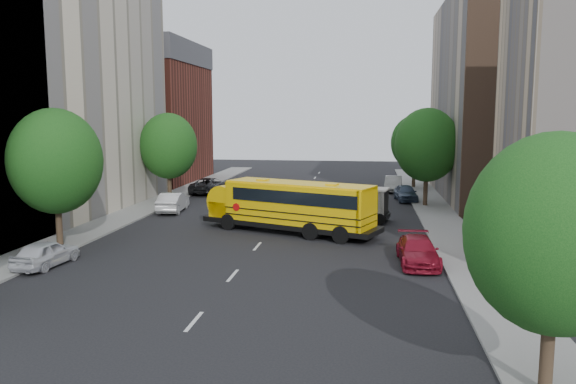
% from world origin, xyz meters
% --- Properties ---
extents(ground, '(120.00, 120.00, 0.00)m').
position_xyz_m(ground, '(0.00, 0.00, 0.00)').
color(ground, black).
rests_on(ground, ground).
extents(sidewalk_left, '(3.00, 80.00, 0.12)m').
position_xyz_m(sidewalk_left, '(-11.50, 5.00, 0.06)').
color(sidewalk_left, slate).
rests_on(sidewalk_left, ground).
extents(sidewalk_right, '(3.00, 80.00, 0.12)m').
position_xyz_m(sidewalk_right, '(11.50, 5.00, 0.06)').
color(sidewalk_right, slate).
rests_on(sidewalk_right, ground).
extents(lane_markings, '(0.15, 64.00, 0.01)m').
position_xyz_m(lane_markings, '(0.00, 10.00, 0.01)').
color(lane_markings, silver).
rests_on(lane_markings, ground).
extents(building_left_cream, '(10.00, 26.00, 20.00)m').
position_xyz_m(building_left_cream, '(-18.00, 6.00, 10.00)').
color(building_left_cream, beige).
rests_on(building_left_cream, ground).
extents(building_left_redbrick, '(10.00, 15.00, 13.00)m').
position_xyz_m(building_left_redbrick, '(-18.00, 28.00, 6.50)').
color(building_left_redbrick, maroon).
rests_on(building_left_redbrick, ground).
extents(building_right_far, '(10.00, 22.00, 18.00)m').
position_xyz_m(building_right_far, '(18.00, 20.00, 9.00)').
color(building_right_far, '#B4A18C').
rests_on(building_right_far, ground).
extents(building_right_sidewall, '(10.10, 0.30, 18.00)m').
position_xyz_m(building_right_sidewall, '(18.00, 9.00, 9.00)').
color(building_right_sidewall, brown).
rests_on(building_right_sidewall, ground).
extents(street_tree_1, '(5.12, 5.12, 7.90)m').
position_xyz_m(street_tree_1, '(-11.00, -4.00, 4.95)').
color(street_tree_1, '#38281C').
rests_on(street_tree_1, ground).
extents(street_tree_2, '(4.99, 4.99, 7.71)m').
position_xyz_m(street_tree_2, '(-11.00, 14.00, 4.83)').
color(street_tree_2, '#38281C').
rests_on(street_tree_2, ground).
extents(street_tree_3, '(4.61, 4.61, 7.11)m').
position_xyz_m(street_tree_3, '(11.00, -18.00, 4.45)').
color(street_tree_3, '#38281C').
rests_on(street_tree_3, ground).
extents(street_tree_4, '(5.25, 5.25, 8.10)m').
position_xyz_m(street_tree_4, '(11.00, 14.00, 5.08)').
color(street_tree_4, '#38281C').
rests_on(street_tree_4, ground).
extents(street_tree_5, '(4.86, 4.86, 7.51)m').
position_xyz_m(street_tree_5, '(11.00, 26.00, 4.70)').
color(street_tree_5, '#38281C').
rests_on(street_tree_5, ground).
extents(school_bus, '(12.02, 6.93, 3.36)m').
position_xyz_m(school_bus, '(1.20, 2.12, 1.87)').
color(school_bus, black).
rests_on(school_bus, ground).
extents(safari_truck, '(5.93, 3.11, 2.42)m').
position_xyz_m(safari_truck, '(5.01, 6.78, 1.28)').
color(safari_truck, black).
rests_on(safari_truck, ground).
extents(parked_car_0, '(1.93, 4.07, 1.34)m').
position_xyz_m(parked_car_0, '(-9.60, -7.70, 0.67)').
color(parked_car_0, silver).
rests_on(parked_car_0, ground).
extents(parked_car_1, '(2.09, 4.80, 1.53)m').
position_xyz_m(parked_car_1, '(-8.80, 8.62, 0.77)').
color(parked_car_1, silver).
rests_on(parked_car_1, ground).
extents(parked_car_2, '(2.93, 5.70, 1.54)m').
position_xyz_m(parked_car_2, '(-8.80, 18.99, 0.77)').
color(parked_car_2, black).
rests_on(parked_car_2, ground).
extents(parked_car_3, '(2.09, 4.78, 1.37)m').
position_xyz_m(parked_car_3, '(8.80, -4.68, 0.68)').
color(parked_car_3, maroon).
rests_on(parked_car_3, ground).
extents(parked_car_4, '(2.12, 4.36, 1.43)m').
position_xyz_m(parked_car_4, '(9.60, 16.79, 0.72)').
color(parked_car_4, '#384A63').
rests_on(parked_car_4, ground).
extents(parked_car_5, '(1.96, 4.69, 1.51)m').
position_xyz_m(parked_car_5, '(8.80, 23.01, 0.75)').
color(parked_car_5, gray).
rests_on(parked_car_5, ground).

